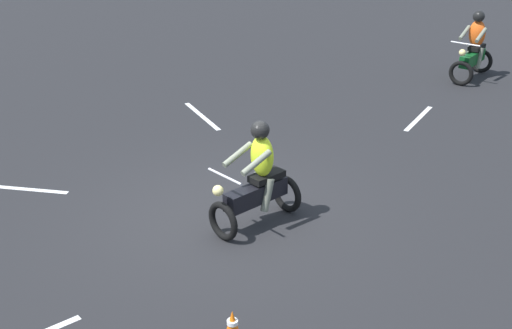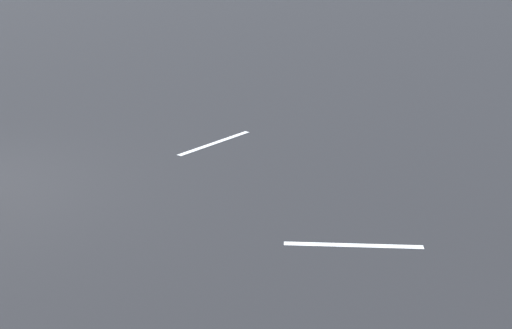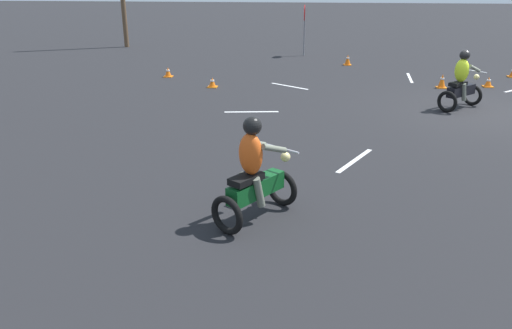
% 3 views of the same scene
% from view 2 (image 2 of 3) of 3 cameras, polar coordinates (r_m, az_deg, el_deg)
% --- Properties ---
extents(lane_stripe_nw, '(1.50, 0.84, 0.01)m').
position_cam_2_polar(lane_stripe_nw, '(8.53, 7.80, -6.41)').
color(lane_stripe_nw, silver).
rests_on(lane_stripe_nw, ground).
extents(lane_stripe_sw, '(1.63, 0.94, 0.01)m').
position_cam_2_polar(lane_stripe_sw, '(12.37, -3.30, 1.74)').
color(lane_stripe_sw, silver).
rests_on(lane_stripe_sw, ground).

